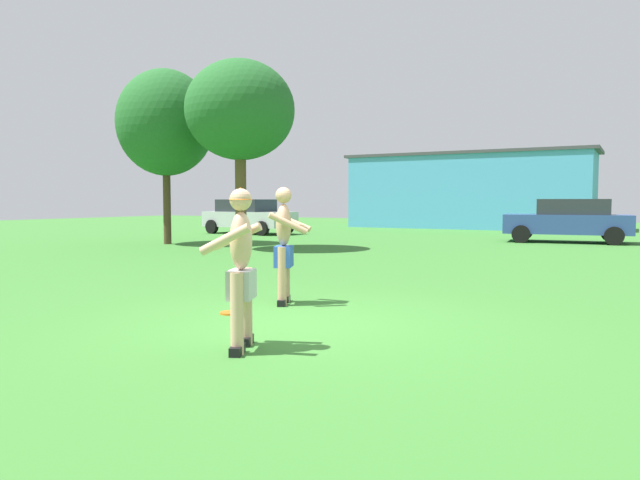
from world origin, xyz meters
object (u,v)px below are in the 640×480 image
(frisbee, at_px, (231,313))
(car_silver_mid_lot, at_px, (248,216))
(player_with_cap, at_px, (241,262))
(player_in_blue, at_px, (284,242))
(car_blue_near_post, at_px, (568,220))
(tree_right_field, at_px, (166,123))
(tree_left_field, at_px, (240,111))

(frisbee, height_order, car_silver_mid_lot, car_silver_mid_lot)
(player_with_cap, xyz_separation_m, player_in_blue, (-1.03, 2.46, 0.01))
(player_with_cap, relative_size, player_in_blue, 0.96)
(player_in_blue, height_order, frisbee, player_in_blue)
(player_in_blue, distance_m, car_blue_near_post, 15.91)
(player_in_blue, relative_size, tree_right_field, 0.28)
(tree_left_field, distance_m, tree_right_field, 3.68)
(player_in_blue, distance_m, car_silver_mid_lot, 18.63)
(frisbee, relative_size, car_blue_near_post, 0.06)
(player_with_cap, bearing_deg, car_silver_mid_lot, 125.44)
(player_with_cap, bearing_deg, frisbee, 130.60)
(player_in_blue, height_order, car_silver_mid_lot, player_in_blue)
(car_blue_near_post, xyz_separation_m, car_silver_mid_lot, (-13.56, -0.92, 0.00))
(player_with_cap, xyz_separation_m, tree_left_field, (-7.39, 10.04, 3.39))
(player_with_cap, bearing_deg, player_in_blue, 112.68)
(car_blue_near_post, bearing_deg, tree_right_field, -148.34)
(car_blue_near_post, relative_size, car_silver_mid_lot, 1.00)
(player_in_blue, bearing_deg, tree_right_field, 140.69)
(car_silver_mid_lot, distance_m, tree_left_field, 9.42)
(player_in_blue, bearing_deg, car_blue_near_post, 81.73)
(car_silver_mid_lot, bearing_deg, player_in_blue, -52.75)
(player_with_cap, distance_m, player_in_blue, 2.67)
(car_blue_near_post, bearing_deg, frisbee, -98.54)
(car_blue_near_post, xyz_separation_m, tree_right_field, (-12.27, -7.57, 3.38))
(player_in_blue, distance_m, tree_right_field, 13.32)
(tree_left_field, relative_size, tree_right_field, 0.97)
(player_in_blue, xyz_separation_m, car_silver_mid_lot, (-11.27, 14.83, -0.08))
(frisbee, xyz_separation_m, tree_right_field, (-9.76, 9.17, 4.19))
(car_silver_mid_lot, relative_size, tree_right_field, 0.73)
(player_with_cap, relative_size, car_blue_near_post, 0.37)
(frisbee, distance_m, tree_right_field, 14.04)
(tree_left_field, xyz_separation_m, tree_right_field, (-3.63, 0.60, -0.07))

